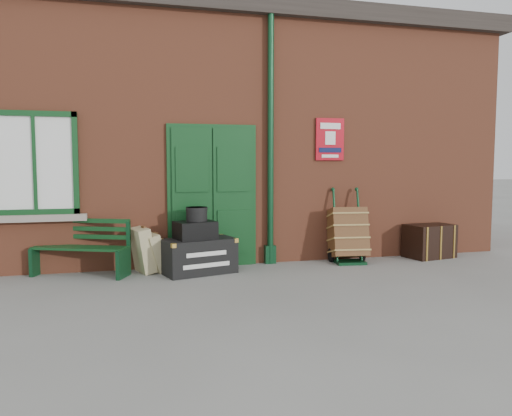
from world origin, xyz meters
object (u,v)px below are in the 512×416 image
object	(u,v)px
porter_trolley	(348,234)
houdini_trunk	(199,256)
bench	(82,246)
dark_trunk	(429,241)

from	to	relation	value
porter_trolley	houdini_trunk	bearing A→B (deg)	-167.52
houdini_trunk	porter_trolley	bearing A→B (deg)	-10.25
bench	porter_trolley	bearing A→B (deg)	22.26
porter_trolley	dark_trunk	xyz separation A→B (m)	(1.57, 0.02, -0.18)
dark_trunk	bench	bearing A→B (deg)	168.20
bench	porter_trolley	xyz separation A→B (m)	(4.21, -0.08, 0.04)
houdini_trunk	dark_trunk	xyz separation A→B (m)	(4.10, 0.24, 0.03)
bench	porter_trolley	world-z (taller)	porter_trolley
houdini_trunk	dark_trunk	distance (m)	4.11
houdini_trunk	porter_trolley	size ratio (longest dim) A/B	0.86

